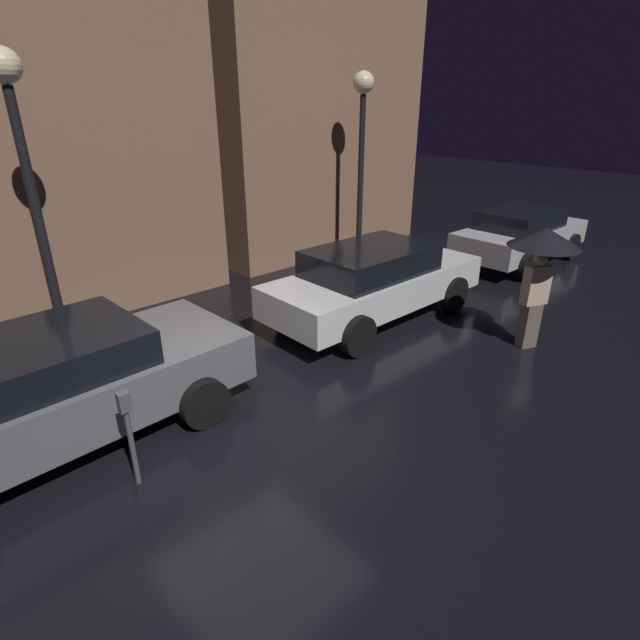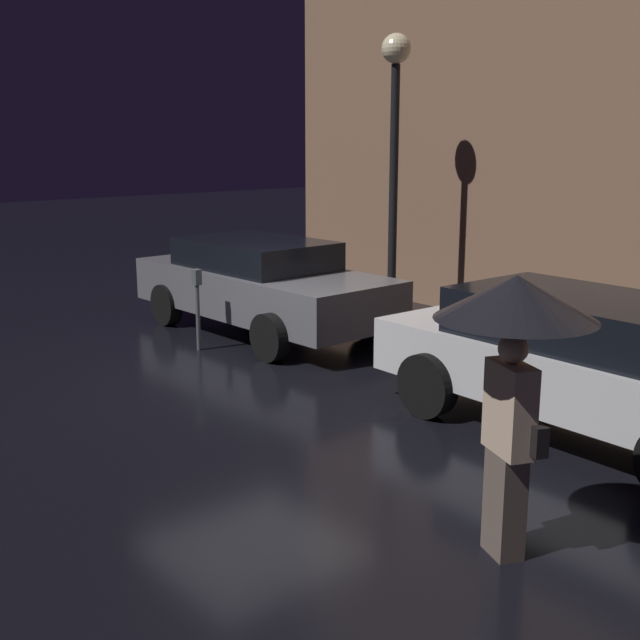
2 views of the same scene
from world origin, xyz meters
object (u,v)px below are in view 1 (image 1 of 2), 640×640
at_px(parked_car_grey, 54,387).
at_px(street_lamp_near, 22,148).
at_px(parked_car_silver, 520,234).
at_px(pedestrian_with_umbrella, 543,252).
at_px(street_lamp_far, 362,126).
at_px(parked_car_white, 374,280).
at_px(parking_meter, 129,428).

height_order(parked_car_grey, street_lamp_near, street_lamp_near).
height_order(parked_car_silver, pedestrian_with_umbrella, pedestrian_with_umbrella).
relative_size(parked_car_silver, street_lamp_far, 0.90).
xyz_separation_m(parked_car_white, parked_car_silver, (5.52, -0.12, -0.03)).
distance_m(parking_meter, street_lamp_near, 4.34).
bearing_deg(street_lamp_far, parked_car_white, -132.09).
relative_size(parking_meter, street_lamp_far, 0.26).
bearing_deg(street_lamp_near, parked_car_grey, -109.32).
distance_m(parked_car_white, street_lamp_far, 4.33).
bearing_deg(parking_meter, street_lamp_near, 83.15).
height_order(parked_car_grey, parked_car_silver, parked_car_grey).
bearing_deg(street_lamp_near, pedestrian_with_umbrella, -38.73).
distance_m(parked_car_white, parked_car_silver, 5.52).
relative_size(parked_car_grey, parked_car_silver, 1.13).
bearing_deg(pedestrian_with_umbrella, parked_car_white, -45.74).
bearing_deg(street_lamp_near, street_lamp_far, 3.12).
height_order(parked_car_white, street_lamp_near, street_lamp_near).
distance_m(parked_car_silver, pedestrian_with_umbrella, 5.23).
bearing_deg(parked_car_grey, parking_meter, -78.46).
bearing_deg(parking_meter, street_lamp_far, 26.63).
height_order(parked_car_grey, parking_meter, parked_car_grey).
distance_m(street_lamp_near, street_lamp_far, 7.31).
bearing_deg(parked_car_white, street_lamp_near, 157.03).
xyz_separation_m(parked_car_grey, parked_car_white, (5.71, -0.07, 0.00)).
relative_size(parked_car_grey, parking_meter, 3.94).
distance_m(parking_meter, street_lamp_far, 9.02).
height_order(parked_car_silver, parking_meter, parked_car_silver).
bearing_deg(street_lamp_far, street_lamp_near, -176.88).
relative_size(pedestrian_with_umbrella, street_lamp_near, 0.46).
bearing_deg(parking_meter, parked_car_silver, 6.10).
xyz_separation_m(parked_car_silver, street_lamp_near, (-10.49, 2.31, 2.57)).
xyz_separation_m(parked_car_white, street_lamp_far, (2.33, 2.58, 2.59)).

